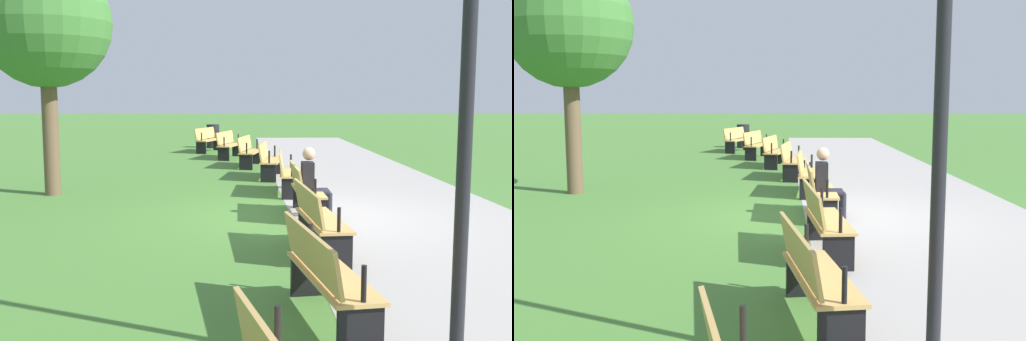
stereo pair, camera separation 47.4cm
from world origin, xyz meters
The scene contains 13 objects.
ground_plane centered at (0.00, 0.00, 0.00)m, with size 120.00×120.00×0.00m, color #477A33.
path_paving centered at (0.00, 1.73, 0.00)m, with size 39.11×4.06×0.01m, color #A39E99.
bench_0 centered at (-12.07, -2.29, 0.47)m, with size 1.74×1.04×0.89m.
bench_1 centered at (-9.74, -1.50, 0.47)m, with size 1.74×0.94×0.89m.
bench_2 centered at (-7.35, -0.87, 0.47)m, with size 1.74×0.83×0.89m.
bench_3 centered at (-4.92, -0.43, 0.47)m, with size 1.73×0.71×0.89m.
bench_4 centered at (-2.47, -0.16, 0.47)m, with size 1.71×0.59×0.89m.
bench_5 centered at (0.00, -0.07, 0.47)m, with size 1.68×0.47×0.89m.
bench_6 centered at (2.47, -0.16, 0.47)m, with size 1.71×0.59×0.89m.
bench_7 centered at (4.92, -0.43, 0.47)m, with size 1.73×0.71×0.89m.
person_seated centered at (0.07, 0.07, 0.64)m, with size 0.32×0.52×1.20m.
tree_2 centered at (-2.45, -5.08, 3.51)m, with size 2.65×2.65×4.86m.
trash_bin centered at (-13.89, -2.19, 0.46)m, with size 0.51×0.51×0.93m, color black.
Camera 1 is at (10.21, -1.20, 2.07)m, focal length 42.50 mm.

